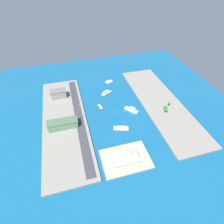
# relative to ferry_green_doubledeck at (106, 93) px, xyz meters

# --- Properties ---
(ground_plane) EXTENTS (440.00, 440.00, 0.00)m
(ground_plane) POSITION_rel_ferry_green_doubledeck_xyz_m (-2.01, 54.91, -2.69)
(ground_plane) COLOR #145684
(quay_west) EXTENTS (70.00, 240.00, 3.01)m
(quay_west) POSITION_rel_ferry_green_doubledeck_xyz_m (-89.38, 54.91, -1.19)
(quay_west) COLOR gray
(quay_west) RESTS_ON ground_plane
(quay_east) EXTENTS (70.00, 240.00, 3.01)m
(quay_east) POSITION_rel_ferry_green_doubledeck_xyz_m (85.35, 54.91, -1.19)
(quay_east) COLOR gray
(quay_east) RESTS_ON ground_plane
(peninsula_point) EXTENTS (64.94, 46.11, 2.00)m
(peninsula_point) POSITION_rel_ferry_green_doubledeck_xyz_m (11.91, 152.38, -1.69)
(peninsula_point) COLOR #A89E89
(peninsula_point) RESTS_ON ground_plane
(road_strip) EXTENTS (12.88, 228.00, 0.15)m
(road_strip) POSITION_rel_ferry_green_doubledeck_xyz_m (61.36, 54.91, 0.39)
(road_strip) COLOR #38383D
(road_strip) RESTS_ON quay_east
(ferry_green_doubledeck) EXTENTS (24.58, 16.76, 7.41)m
(ferry_green_doubledeck) POSITION_rel_ferry_green_doubledeck_xyz_m (0.00, 0.00, 0.00)
(ferry_green_doubledeck) COLOR #2D8C4C
(ferry_green_doubledeck) RESTS_ON ground_plane
(barge_flat_brown) EXTENTS (25.89, 16.36, 3.31)m
(barge_flat_brown) POSITION_rel_ferry_green_doubledeck_xyz_m (0.13, 97.24, -1.41)
(barge_flat_brown) COLOR brown
(barge_flat_brown) RESTS_ON ground_plane
(catamaran_blue) EXTENTS (18.92, 14.67, 4.10)m
(catamaran_blue) POSITION_rel_ferry_green_doubledeck_xyz_m (-15.97, -40.00, -1.22)
(catamaran_blue) COLOR blue
(catamaran_blue) RESTS_ON ground_plane
(ferry_white_commuter) EXTENTS (21.28, 23.90, 7.70)m
(ferry_white_commuter) POSITION_rel_ferry_green_doubledeck_xyz_m (-30.35, 60.91, 0.09)
(ferry_white_commuter) COLOR silver
(ferry_white_commuter) RESTS_ON ground_plane
(tugboat_red) EXTENTS (7.01, 15.76, 3.61)m
(tugboat_red) POSITION_rel_ferry_green_doubledeck_xyz_m (20.67, 36.83, -1.35)
(tugboat_red) COLOR red
(tugboat_red) RESTS_ON ground_plane
(carpark_squat_concrete) EXTENTS (28.33, 16.40, 15.29)m
(carpark_squat_concrete) POSITION_rel_ferry_green_doubledeck_xyz_m (89.77, -10.59, 7.99)
(carpark_squat_concrete) COLOR gray
(carpark_squat_concrete) RESTS_ON quay_east
(terminal_long_green) EXTENTS (46.69, 16.51, 13.05)m
(terminal_long_green) POSITION_rel_ferry_green_doubledeck_xyz_m (87.72, 71.68, 6.87)
(terminal_long_green) COLOR slate
(terminal_long_green) RESTS_ON quay_east
(pickup_red) EXTENTS (2.19, 5.02, 1.53)m
(pickup_red) POSITION_rel_ferry_green_doubledeck_xyz_m (64.73, -3.96, 1.23)
(pickup_red) COLOR black
(pickup_red) RESTS_ON road_strip
(van_white) EXTENTS (1.80, 4.24, 1.74)m
(van_white) POSITION_rel_ferry_green_doubledeck_xyz_m (56.45, 22.74, 1.30)
(van_white) COLOR black
(van_white) RESTS_ON road_strip
(traffic_light_waterfront) EXTENTS (0.36, 0.36, 6.50)m
(traffic_light_waterfront) POSITION_rel_ferry_green_doubledeck_xyz_m (53.93, 58.65, 4.66)
(traffic_light_waterfront) COLOR black
(traffic_light_waterfront) RESTS_ON quay_east
(opera_landmark) EXTENTS (38.79, 21.58, 23.24)m
(opera_landmark) POSITION_rel_ferry_green_doubledeck_xyz_m (12.50, 152.38, 8.14)
(opera_landmark) COLOR #BCAD93
(opera_landmark) RESTS_ON peninsula_point
(park_tree_cluster) EXTENTS (19.52, 20.29, 9.39)m
(park_tree_cluster) POSITION_rel_ferry_green_doubledeck_xyz_m (-87.83, 78.09, 6.22)
(park_tree_cluster) COLOR brown
(park_tree_cluster) RESTS_ON quay_west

